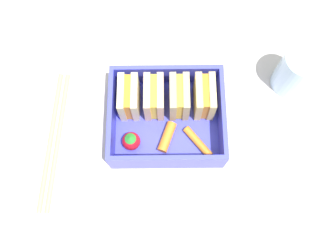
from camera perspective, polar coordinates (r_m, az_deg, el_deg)
name	(u,v)px	position (r cm, az deg, el deg)	size (l,w,h in cm)	color
ground_plane	(168,125)	(54.94, 0.00, -1.22)	(120.00, 120.00, 2.00)	beige
bento_tray	(168,122)	(53.42, 0.00, -0.71)	(15.53, 13.09, 1.20)	#4347D2
bento_rim	(168,116)	(50.76, 0.00, 0.25)	(15.53, 13.09, 4.40)	#4347D2
sandwich_left	(130,98)	(51.44, -5.78, 3.05)	(2.64, 5.08, 5.34)	beige
sandwich_center_left	(155,97)	(51.22, -1.95, 3.09)	(2.64, 5.08, 5.34)	#DDB48A
sandwich_center	(180,97)	(51.23, 1.90, 3.13)	(2.64, 5.08, 5.34)	tan
sandwich_center_right	(205,97)	(51.47, 5.72, 3.15)	(2.64, 5.08, 5.34)	#E0C47B
strawberry_far_left	(132,141)	(50.81, -5.46, -3.57)	(2.52, 2.52, 3.12)	red
carrot_stick_far_left	(170,137)	(51.46, 0.25, -2.98)	(1.36, 1.36, 4.24)	orange
carrot_stick_left	(199,142)	(51.62, 4.75, -3.74)	(1.03, 1.03, 5.10)	orange
chopstick_pair	(55,139)	(55.33, -16.87, -3.20)	(3.09, 20.41, 0.70)	#D6B771
drinking_glass	(298,71)	(55.82, 19.14, 6.68)	(5.38, 5.38, 7.71)	silver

